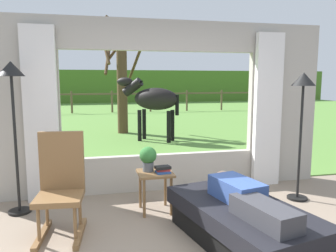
{
  "coord_description": "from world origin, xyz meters",
  "views": [
    {
      "loc": [
        -1.01,
        -2.61,
        1.68
      ],
      "look_at": [
        0.0,
        1.8,
        1.05
      ],
      "focal_mm": 35.42,
      "sensor_mm": 36.0,
      "label": 1
    }
  ],
  "objects_px": {
    "rocking_chair": "(61,185)",
    "side_table": "(155,179)",
    "recliner_sofa": "(242,223)",
    "floor_lamp_right": "(303,98)",
    "pasture_tree": "(122,80)",
    "floor_lamp_left": "(12,92)",
    "book_stack": "(163,169)",
    "potted_plant": "(148,157)",
    "horse": "(153,99)",
    "reclining_person": "(245,197)"
  },
  "relations": [
    {
      "from": "rocking_chair",
      "to": "side_table",
      "type": "height_order",
      "value": "rocking_chair"
    },
    {
      "from": "recliner_sofa",
      "to": "floor_lamp_right",
      "type": "height_order",
      "value": "floor_lamp_right"
    },
    {
      "from": "pasture_tree",
      "to": "floor_lamp_right",
      "type": "bearing_deg",
      "value": -73.58
    },
    {
      "from": "floor_lamp_left",
      "to": "book_stack",
      "type": "bearing_deg",
      "value": -12.88
    },
    {
      "from": "potted_plant",
      "to": "floor_lamp_left",
      "type": "bearing_deg",
      "value": 169.92
    },
    {
      "from": "side_table",
      "to": "rocking_chair",
      "type": "bearing_deg",
      "value": -161.69
    },
    {
      "from": "recliner_sofa",
      "to": "rocking_chair",
      "type": "distance_m",
      "value": 1.97
    },
    {
      "from": "floor_lamp_left",
      "to": "horse",
      "type": "relative_size",
      "value": 1.1
    },
    {
      "from": "book_stack",
      "to": "floor_lamp_right",
      "type": "height_order",
      "value": "floor_lamp_right"
    },
    {
      "from": "book_stack",
      "to": "horse",
      "type": "xyz_separation_m",
      "value": [
        0.78,
        4.91,
        0.59
      ]
    },
    {
      "from": "side_table",
      "to": "potted_plant",
      "type": "height_order",
      "value": "potted_plant"
    },
    {
      "from": "reclining_person",
      "to": "book_stack",
      "type": "bearing_deg",
      "value": 108.63
    },
    {
      "from": "floor_lamp_right",
      "to": "side_table",
      "type": "bearing_deg",
      "value": 179.54
    },
    {
      "from": "horse",
      "to": "floor_lamp_left",
      "type": "bearing_deg",
      "value": -177.91
    },
    {
      "from": "floor_lamp_right",
      "to": "horse",
      "type": "bearing_deg",
      "value": 103.72
    },
    {
      "from": "book_stack",
      "to": "pasture_tree",
      "type": "height_order",
      "value": "pasture_tree"
    },
    {
      "from": "side_table",
      "to": "floor_lamp_left",
      "type": "bearing_deg",
      "value": 168.43
    },
    {
      "from": "floor_lamp_left",
      "to": "floor_lamp_right",
      "type": "relative_size",
      "value": 1.07
    },
    {
      "from": "rocking_chair",
      "to": "floor_lamp_right",
      "type": "relative_size",
      "value": 0.63
    },
    {
      "from": "side_table",
      "to": "potted_plant",
      "type": "distance_m",
      "value": 0.29
    },
    {
      "from": "reclining_person",
      "to": "floor_lamp_right",
      "type": "xyz_separation_m",
      "value": [
        1.35,
        1.07,
        0.92
      ]
    },
    {
      "from": "rocking_chair",
      "to": "book_stack",
      "type": "bearing_deg",
      "value": 20.22
    },
    {
      "from": "recliner_sofa",
      "to": "potted_plant",
      "type": "bearing_deg",
      "value": 113.18
    },
    {
      "from": "recliner_sofa",
      "to": "horse",
      "type": "bearing_deg",
      "value": 76.1
    },
    {
      "from": "side_table",
      "to": "reclining_person",
      "type": "bearing_deg",
      "value": -57.06
    },
    {
      "from": "floor_lamp_right",
      "to": "horse",
      "type": "relative_size",
      "value": 1.03
    },
    {
      "from": "floor_lamp_left",
      "to": "floor_lamp_right",
      "type": "bearing_deg",
      "value": -5.55
    },
    {
      "from": "rocking_chair",
      "to": "horse",
      "type": "distance_m",
      "value": 5.61
    },
    {
      "from": "side_table",
      "to": "horse",
      "type": "relative_size",
      "value": 0.3
    },
    {
      "from": "recliner_sofa",
      "to": "horse",
      "type": "xyz_separation_m",
      "value": [
        0.16,
        5.89,
        0.94
      ]
    },
    {
      "from": "reclining_person",
      "to": "rocking_chair",
      "type": "bearing_deg",
      "value": 146.04
    },
    {
      "from": "book_stack",
      "to": "recliner_sofa",
      "type": "bearing_deg",
      "value": -57.77
    },
    {
      "from": "recliner_sofa",
      "to": "reclining_person",
      "type": "relative_size",
      "value": 1.3
    },
    {
      "from": "floor_lamp_left",
      "to": "pasture_tree",
      "type": "xyz_separation_m",
      "value": [
        1.86,
        6.05,
        0.14
      ]
    },
    {
      "from": "recliner_sofa",
      "to": "pasture_tree",
      "type": "bearing_deg",
      "value": 81.82
    },
    {
      "from": "reclining_person",
      "to": "pasture_tree",
      "type": "bearing_deg",
      "value": 81.8
    },
    {
      "from": "side_table",
      "to": "book_stack",
      "type": "height_order",
      "value": "book_stack"
    },
    {
      "from": "side_table",
      "to": "potted_plant",
      "type": "bearing_deg",
      "value": 143.13
    },
    {
      "from": "floor_lamp_right",
      "to": "rocking_chair",
      "type": "bearing_deg",
      "value": -173.66
    },
    {
      "from": "pasture_tree",
      "to": "side_table",
      "type": "bearing_deg",
      "value": -91.46
    },
    {
      "from": "floor_lamp_left",
      "to": "side_table",
      "type": "bearing_deg",
      "value": -11.57
    },
    {
      "from": "rocking_chair",
      "to": "floor_lamp_right",
      "type": "bearing_deg",
      "value": 12.2
    },
    {
      "from": "reclining_person",
      "to": "pasture_tree",
      "type": "height_order",
      "value": "pasture_tree"
    },
    {
      "from": "rocking_chair",
      "to": "pasture_tree",
      "type": "bearing_deg",
      "value": 85.17
    },
    {
      "from": "side_table",
      "to": "pasture_tree",
      "type": "distance_m",
      "value": 6.52
    },
    {
      "from": "reclining_person",
      "to": "rocking_chair",
      "type": "distance_m",
      "value": 1.96
    },
    {
      "from": "floor_lamp_right",
      "to": "pasture_tree",
      "type": "xyz_separation_m",
      "value": [
        -1.89,
        6.41,
        0.24
      ]
    },
    {
      "from": "recliner_sofa",
      "to": "potted_plant",
      "type": "xyz_separation_m",
      "value": [
        -0.79,
        1.1,
        0.48
      ]
    },
    {
      "from": "pasture_tree",
      "to": "rocking_chair",
      "type": "bearing_deg",
      "value": -100.69
    },
    {
      "from": "horse",
      "to": "side_table",
      "type": "bearing_deg",
      "value": -158.35
    }
  ]
}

